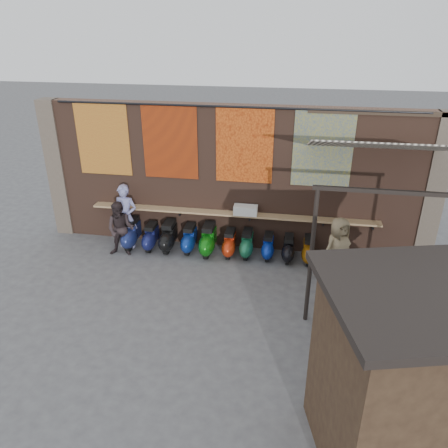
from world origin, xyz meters
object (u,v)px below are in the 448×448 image
(scooter_stool_6, at_px, (247,244))
(shopper_navy, at_px, (349,293))
(scooter_stool_9, at_px, (308,250))
(scooter_stool_5, at_px, (230,243))
(diner_left, at_px, (126,217))
(scooter_stool_4, at_px, (208,240))
(shelf_box, at_px, (246,210))
(scooter_stool_7, at_px, (268,246))
(scooter_stool_8, at_px, (288,249))
(shopper_tan, at_px, (337,250))
(scooter_stool_1, at_px, (151,237))
(scooter_stool_2, at_px, (169,236))
(scooter_stool_0, at_px, (132,233))
(diner_right, at_px, (121,229))
(scooter_stool_3, at_px, (190,239))
(market_stall, at_px, (422,382))
(shopper_grey, at_px, (419,297))

(scooter_stool_6, bearing_deg, shopper_navy, -46.10)
(scooter_stool_9, bearing_deg, scooter_stool_5, -179.92)
(diner_left, bearing_deg, scooter_stool_4, 1.50)
(shelf_box, xyz_separation_m, diner_left, (-3.36, -0.30, -0.32))
(scooter_stool_7, bearing_deg, scooter_stool_9, -1.95)
(scooter_stool_8, bearing_deg, shopper_tan, -33.13)
(scooter_stool_1, distance_m, scooter_stool_2, 0.52)
(scooter_stool_4, xyz_separation_m, shopper_navy, (3.54, -2.50, 0.33))
(scooter_stool_0, bearing_deg, diner_right, -99.46)
(scooter_stool_3, xyz_separation_m, diner_right, (-1.78, -0.53, 0.41))
(scooter_stool_1, xyz_separation_m, scooter_stool_2, (0.52, 0.03, 0.05))
(scooter_stool_1, bearing_deg, diner_left, 178.11)
(scooter_stool_3, xyz_separation_m, scooter_stool_4, (0.56, -0.07, 0.05))
(scooter_stool_3, distance_m, scooter_stool_4, 0.56)
(scooter_stool_5, xyz_separation_m, scooter_stool_8, (1.61, -0.01, -0.02))
(scooter_stool_7, bearing_deg, scooter_stool_0, -179.83)
(scooter_stool_6, height_order, shopper_navy, shopper_navy)
(shelf_box, bearing_deg, scooter_stool_9, -10.24)
(scooter_stool_3, bearing_deg, scooter_stool_7, -0.18)
(scooter_stool_3, xyz_separation_m, market_stall, (4.74, -5.68, 1.04))
(scooter_stool_3, xyz_separation_m, shopper_grey, (5.51, -2.53, 0.40))
(scooter_stool_2, xyz_separation_m, shopper_grey, (6.11, -2.51, 0.36))
(diner_right, bearing_deg, shopper_navy, -23.54)
(shelf_box, bearing_deg, scooter_stool_1, -173.05)
(shelf_box, relative_size, scooter_stool_5, 0.85)
(market_stall, bearing_deg, diner_right, 127.10)
(scooter_stool_0, distance_m, scooter_stool_8, 4.47)
(scooter_stool_0, bearing_deg, scooter_stool_3, 0.62)
(shopper_tan, bearing_deg, shopper_grey, -85.60)
(scooter_stool_8, distance_m, shopper_tan, 1.51)
(scooter_stool_2, relative_size, scooter_stool_7, 1.23)
(scooter_stool_7, xyz_separation_m, shopper_tan, (1.75, -0.83, 0.51))
(scooter_stool_4, xyz_separation_m, scooter_stool_9, (2.74, 0.03, -0.08))
(scooter_stool_4, distance_m, scooter_stool_9, 2.75)
(scooter_stool_0, height_order, shopper_tan, shopper_tan)
(shopper_navy, bearing_deg, scooter_stool_1, -43.80)
(diner_left, bearing_deg, scooter_stool_9, 2.36)
(scooter_stool_3, bearing_deg, diner_left, -179.21)
(scooter_stool_3, relative_size, diner_left, 0.42)
(scooter_stool_7, xyz_separation_m, diner_right, (-4.00, -0.53, 0.45))
(scooter_stool_7, relative_size, diner_left, 0.38)
(shopper_navy, bearing_deg, shelf_box, -65.98)
(scooter_stool_0, bearing_deg, shopper_grey, -19.21)
(diner_right, bearing_deg, shopper_tan, -7.47)
(scooter_stool_0, height_order, scooter_stool_2, scooter_stool_0)
(scooter_stool_0, xyz_separation_m, scooter_stool_1, (0.58, -0.03, -0.05))
(market_stall, bearing_deg, scooter_stool_9, 89.68)
(shelf_box, distance_m, scooter_stool_8, 1.56)
(market_stall, bearing_deg, scooter_stool_1, 121.48)
(scooter_stool_2, xyz_separation_m, diner_right, (-1.19, -0.51, 0.37))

